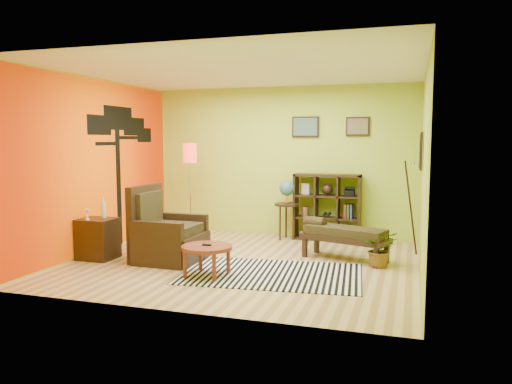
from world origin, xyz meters
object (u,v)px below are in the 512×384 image
(armchair, at_px, (166,238))
(side_cabinet, at_px, (98,238))
(potted_plant, at_px, (380,253))
(coffee_table, at_px, (207,250))
(floor_lamp, at_px, (190,162))
(bench, at_px, (343,234))
(cube_shelf, at_px, (328,207))
(globe_table, at_px, (287,195))

(armchair, bearing_deg, side_cabinet, -168.65)
(armchair, distance_m, potted_plant, 3.16)
(coffee_table, distance_m, floor_lamp, 2.80)
(bench, bearing_deg, cube_shelf, 107.96)
(side_cabinet, relative_size, cube_shelf, 0.78)
(cube_shelf, bearing_deg, bench, -72.04)
(floor_lamp, xyz_separation_m, globe_table, (1.69, 0.48, -0.60))
(side_cabinet, height_order, potted_plant, side_cabinet)
(cube_shelf, bearing_deg, armchair, -132.17)
(globe_table, distance_m, potted_plant, 2.42)
(floor_lamp, distance_m, potted_plant, 3.81)
(cube_shelf, distance_m, bench, 1.51)
(globe_table, bearing_deg, floor_lamp, -164.14)
(side_cabinet, bearing_deg, potted_plant, 10.64)
(coffee_table, distance_m, potted_plant, 2.48)
(floor_lamp, relative_size, globe_table, 1.62)
(armchair, height_order, globe_table, armchair)
(side_cabinet, distance_m, bench, 3.73)
(bench, bearing_deg, globe_table, 133.33)
(coffee_table, bearing_deg, side_cabinet, 168.13)
(floor_lamp, xyz_separation_m, cube_shelf, (2.41, 0.65, -0.82))
(coffee_table, relative_size, globe_table, 0.63)
(coffee_table, relative_size, cube_shelf, 0.57)
(armchair, height_order, potted_plant, armchair)
(armchair, distance_m, floor_lamp, 1.98)
(armchair, xyz_separation_m, globe_table, (1.35, 2.11, 0.48))
(side_cabinet, bearing_deg, globe_table, 44.14)
(floor_lamp, xyz_separation_m, bench, (2.88, -0.77, -1.03))
(armchair, xyz_separation_m, floor_lamp, (-0.35, 1.63, 1.08))
(side_cabinet, relative_size, globe_table, 0.87)
(side_cabinet, relative_size, potted_plant, 1.76)
(cube_shelf, distance_m, potted_plant, 2.04)
(coffee_table, relative_size, bench, 0.48)
(coffee_table, height_order, bench, bench)
(side_cabinet, bearing_deg, cube_shelf, 38.67)
(coffee_table, xyz_separation_m, side_cabinet, (-1.98, 0.42, -0.04))
(floor_lamp, relative_size, potted_plant, 3.29)
(bench, height_order, potted_plant, bench)
(coffee_table, height_order, cube_shelf, cube_shelf)
(floor_lamp, height_order, cube_shelf, floor_lamp)
(globe_table, bearing_deg, bench, -46.67)
(side_cabinet, xyz_separation_m, floor_lamp, (0.70, 1.84, 1.10))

